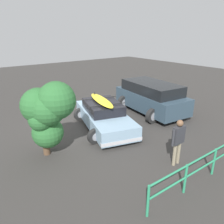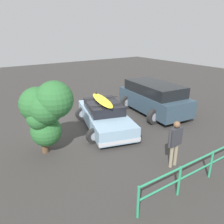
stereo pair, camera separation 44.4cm
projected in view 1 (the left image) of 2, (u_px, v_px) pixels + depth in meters
name	position (u px, v px, depth m)	size (l,w,h in m)	color
ground_plane	(87.00, 127.00, 10.38)	(44.00, 44.00, 0.02)	#383533
sedan_car	(104.00, 116.00, 10.10)	(3.00, 4.58, 1.48)	#8CADC6
suv_car	(151.00, 97.00, 11.95)	(2.95, 4.55, 1.68)	#334756
person_bystander	(178.00, 138.00, 7.11)	(0.63, 0.22, 1.62)	gray
bush_near_left	(48.00, 111.00, 7.41)	(1.74, 1.67, 2.72)	brown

